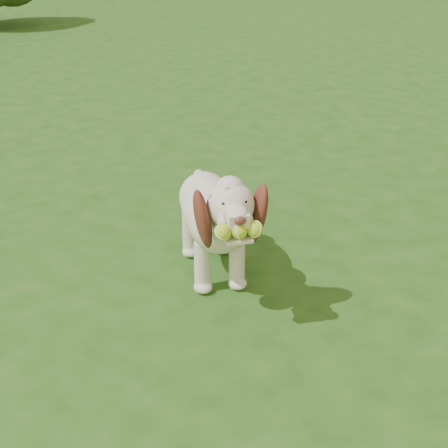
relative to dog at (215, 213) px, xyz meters
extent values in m
plane|color=#1C4A15|center=(-0.57, -0.21, -0.38)|extent=(80.00, 80.00, 0.00)
ellipsoid|color=silver|center=(0.00, 0.10, -0.03)|extent=(0.32, 0.61, 0.32)
ellipsoid|color=silver|center=(0.00, -0.13, 0.00)|extent=(0.32, 0.32, 0.31)
ellipsoid|color=silver|center=(-0.01, 0.31, -0.04)|extent=(0.29, 0.29, 0.28)
cylinder|color=silver|center=(0.01, -0.25, 0.08)|extent=(0.17, 0.25, 0.24)
sphere|color=silver|center=(0.01, -0.37, 0.20)|extent=(0.22, 0.22, 0.22)
sphere|color=silver|center=(0.01, -0.35, 0.26)|extent=(0.14, 0.14, 0.14)
cube|color=silver|center=(0.01, -0.49, 0.20)|extent=(0.09, 0.13, 0.06)
ellipsoid|color=#592D28|center=(0.01, -0.56, 0.21)|extent=(0.05, 0.03, 0.04)
cube|color=silver|center=(0.01, -0.50, 0.11)|extent=(0.12, 0.14, 0.01)
ellipsoid|color=maroon|center=(-0.12, -0.36, 0.14)|extent=(0.13, 0.21, 0.34)
ellipsoid|color=maroon|center=(0.14, -0.35, 0.14)|extent=(0.12, 0.21, 0.34)
cylinder|color=silver|center=(-0.01, 0.43, -0.01)|extent=(0.06, 0.15, 0.12)
cylinder|color=silver|center=(-0.09, -0.11, -0.24)|extent=(0.08, 0.08, 0.27)
cylinder|color=silver|center=(0.09, -0.11, -0.24)|extent=(0.08, 0.08, 0.27)
cylinder|color=silver|center=(-0.10, 0.29, -0.24)|extent=(0.08, 0.08, 0.27)
cylinder|color=silver|center=(0.08, 0.29, -0.24)|extent=(0.08, 0.08, 0.27)
sphere|color=#BAEA26|center=(-0.06, -0.54, 0.16)|extent=(0.08, 0.08, 0.07)
sphere|color=#BAEA26|center=(0.01, -0.54, 0.16)|extent=(0.08, 0.08, 0.07)
sphere|color=#BAEA26|center=(0.08, -0.54, 0.16)|extent=(0.08, 0.08, 0.07)
camera|label=1|loc=(-0.53, -3.13, 1.46)|focal=55.00mm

